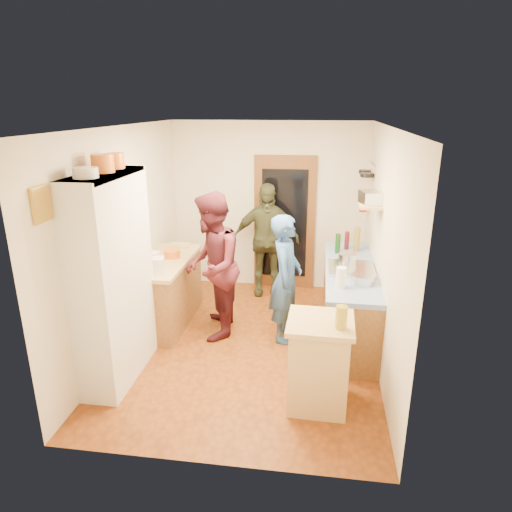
% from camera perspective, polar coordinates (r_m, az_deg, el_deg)
% --- Properties ---
extents(floor, '(3.00, 4.00, 0.02)m').
position_cam_1_polar(floor, '(5.76, -0.80, -11.06)').
color(floor, brown).
rests_on(floor, ground).
extents(ceiling, '(3.00, 4.00, 0.02)m').
position_cam_1_polar(ceiling, '(5.01, -0.94, 15.98)').
color(ceiling, silver).
rests_on(ceiling, ground).
extents(wall_back, '(3.00, 0.02, 2.60)m').
position_cam_1_polar(wall_back, '(7.17, 1.64, 6.17)').
color(wall_back, silver).
rests_on(wall_back, ground).
extents(wall_front, '(3.00, 0.02, 2.60)m').
position_cam_1_polar(wall_front, '(3.40, -6.15, -8.35)').
color(wall_front, silver).
rests_on(wall_front, ground).
extents(wall_left, '(0.02, 4.00, 2.60)m').
position_cam_1_polar(wall_left, '(5.66, -16.15, 2.08)').
color(wall_left, silver).
rests_on(wall_left, ground).
extents(wall_right, '(0.02, 4.00, 2.60)m').
position_cam_1_polar(wall_right, '(5.23, 15.72, 0.77)').
color(wall_right, silver).
rests_on(wall_right, ground).
extents(door_frame, '(0.95, 0.06, 2.10)m').
position_cam_1_polar(door_frame, '(7.16, 3.57, 4.08)').
color(door_frame, brown).
rests_on(door_frame, ground).
extents(door_glass, '(0.70, 0.02, 1.70)m').
position_cam_1_polar(door_glass, '(7.13, 3.55, 4.01)').
color(door_glass, black).
rests_on(door_glass, door_frame).
extents(hutch_body, '(0.40, 1.20, 2.20)m').
position_cam_1_polar(hutch_body, '(4.95, -17.39, -2.84)').
color(hutch_body, silver).
rests_on(hutch_body, ground).
extents(hutch_top_shelf, '(0.40, 1.14, 0.04)m').
position_cam_1_polar(hutch_top_shelf, '(4.68, -18.66, 9.57)').
color(hutch_top_shelf, silver).
rests_on(hutch_top_shelf, hutch_body).
extents(plate_stack, '(0.23, 0.23, 0.09)m').
position_cam_1_polar(plate_stack, '(4.40, -20.55, 9.73)').
color(plate_stack, white).
rests_on(plate_stack, hutch_top_shelf).
extents(orange_pot_a, '(0.22, 0.22, 0.17)m').
position_cam_1_polar(orange_pot_a, '(4.70, -18.62, 10.92)').
color(orange_pot_a, orange).
rests_on(orange_pot_a, hutch_top_shelf).
extents(orange_pot_b, '(0.18, 0.18, 0.16)m').
position_cam_1_polar(orange_pot_b, '(4.96, -17.16, 11.32)').
color(orange_pot_b, orange).
rests_on(orange_pot_b, hutch_top_shelf).
extents(left_counter_base, '(0.60, 1.40, 0.85)m').
position_cam_1_polar(left_counter_base, '(6.23, -11.17, -4.57)').
color(left_counter_base, '#A16E38').
rests_on(left_counter_base, ground).
extents(left_counter_top, '(0.64, 1.44, 0.05)m').
position_cam_1_polar(left_counter_top, '(6.07, -11.43, -0.66)').
color(left_counter_top, tan).
rests_on(left_counter_top, left_counter_base).
extents(toaster, '(0.30, 0.24, 0.20)m').
position_cam_1_polar(toaster, '(5.56, -12.73, -1.20)').
color(toaster, white).
rests_on(toaster, left_counter_top).
extents(kettle, '(0.19, 0.19, 0.17)m').
position_cam_1_polar(kettle, '(5.85, -12.69, -0.34)').
color(kettle, white).
rests_on(kettle, left_counter_top).
extents(orange_bowl, '(0.27, 0.27, 0.10)m').
position_cam_1_polar(orange_bowl, '(6.12, -10.44, 0.29)').
color(orange_bowl, orange).
rests_on(orange_bowl, left_counter_top).
extents(chopping_board, '(0.32, 0.24, 0.02)m').
position_cam_1_polar(chopping_board, '(6.60, -9.58, 1.36)').
color(chopping_board, tan).
rests_on(chopping_board, left_counter_top).
extents(right_counter_base, '(0.60, 2.20, 0.84)m').
position_cam_1_polar(right_counter_base, '(5.97, 11.45, -5.70)').
color(right_counter_base, '#A16E38').
rests_on(right_counter_base, ground).
extents(right_counter_top, '(0.62, 2.22, 0.06)m').
position_cam_1_polar(right_counter_top, '(5.80, 11.73, -1.64)').
color(right_counter_top, '#1C49AD').
rests_on(right_counter_top, right_counter_base).
extents(hob, '(0.55, 0.58, 0.04)m').
position_cam_1_polar(hob, '(5.68, 11.83, -1.56)').
color(hob, silver).
rests_on(hob, right_counter_top).
extents(pot_on_hob, '(0.22, 0.22, 0.14)m').
position_cam_1_polar(pot_on_hob, '(5.73, 11.34, -0.39)').
color(pot_on_hob, silver).
rests_on(pot_on_hob, hob).
extents(bottle_a, '(0.08, 0.08, 0.27)m').
position_cam_1_polar(bottle_a, '(6.26, 10.19, 1.56)').
color(bottle_a, '#143F14').
rests_on(bottle_a, right_counter_top).
extents(bottle_b, '(0.08, 0.08, 0.25)m').
position_cam_1_polar(bottle_b, '(6.47, 11.29, 1.92)').
color(bottle_b, '#591419').
rests_on(bottle_b, right_counter_top).
extents(bottle_c, '(0.09, 0.09, 0.33)m').
position_cam_1_polar(bottle_c, '(6.40, 12.50, 2.03)').
color(bottle_c, olive).
rests_on(bottle_c, right_counter_top).
extents(paper_towel, '(0.14, 0.14, 0.24)m').
position_cam_1_polar(paper_towel, '(5.10, 10.57, -2.67)').
color(paper_towel, white).
rests_on(paper_towel, right_counter_top).
extents(mixing_bowl, '(0.33, 0.33, 0.10)m').
position_cam_1_polar(mixing_bowl, '(5.29, 13.17, -2.80)').
color(mixing_bowl, silver).
rests_on(mixing_bowl, right_counter_top).
extents(island_base, '(0.56, 0.56, 0.86)m').
position_cam_1_polar(island_base, '(4.57, 7.83, -13.38)').
color(island_base, tan).
rests_on(island_base, ground).
extents(island_top, '(0.63, 0.63, 0.05)m').
position_cam_1_polar(island_top, '(4.35, 8.09, -8.28)').
color(island_top, tan).
rests_on(island_top, island_base).
extents(cutting_board, '(0.36, 0.29, 0.02)m').
position_cam_1_polar(cutting_board, '(4.39, 7.46, -7.84)').
color(cutting_board, white).
rests_on(cutting_board, island_top).
extents(oil_jar, '(0.11, 0.11, 0.21)m').
position_cam_1_polar(oil_jar, '(4.19, 10.61, -7.53)').
color(oil_jar, '#AD9E2D').
rests_on(oil_jar, island_top).
extents(pan_rail, '(0.02, 0.65, 0.02)m').
position_cam_1_polar(pan_rail, '(6.55, 14.23, 11.12)').
color(pan_rail, silver).
rests_on(pan_rail, wall_right).
extents(pan_hang_a, '(0.18, 0.18, 0.05)m').
position_cam_1_polar(pan_hang_a, '(6.39, 13.75, 9.80)').
color(pan_hang_a, black).
rests_on(pan_hang_a, pan_rail).
extents(pan_hang_b, '(0.16, 0.16, 0.05)m').
position_cam_1_polar(pan_hang_b, '(6.59, 13.58, 9.89)').
color(pan_hang_b, black).
rests_on(pan_hang_b, pan_rail).
extents(pan_hang_c, '(0.17, 0.17, 0.05)m').
position_cam_1_polar(pan_hang_c, '(6.79, 13.44, 10.22)').
color(pan_hang_c, black).
rests_on(pan_hang_c, pan_rail).
extents(wall_shelf, '(0.26, 0.42, 0.03)m').
position_cam_1_polar(wall_shelf, '(5.55, 14.08, 6.19)').
color(wall_shelf, tan).
rests_on(wall_shelf, wall_right).
extents(radio, '(0.28, 0.34, 0.15)m').
position_cam_1_polar(radio, '(5.53, 14.15, 7.10)').
color(radio, silver).
rests_on(radio, wall_shelf).
extents(ext_bracket, '(0.06, 0.10, 0.04)m').
position_cam_1_polar(ext_bracket, '(6.82, 13.78, 6.30)').
color(ext_bracket, black).
rests_on(ext_bracket, wall_right).
extents(fire_extinguisher, '(0.11, 0.11, 0.32)m').
position_cam_1_polar(fire_extinguisher, '(6.81, 13.30, 6.74)').
color(fire_extinguisher, red).
rests_on(fire_extinguisher, wall_right).
extents(picture_frame, '(0.03, 0.25, 0.30)m').
position_cam_1_polar(picture_frame, '(4.15, -25.23, 5.91)').
color(picture_frame, gold).
rests_on(picture_frame, wall_left).
extents(person_hob, '(0.43, 0.61, 1.60)m').
position_cam_1_polar(person_hob, '(5.56, 4.02, -2.95)').
color(person_hob, '#2F5492').
rests_on(person_hob, ground).
extents(person_left, '(0.80, 0.98, 1.84)m').
position_cam_1_polar(person_left, '(5.69, -5.17, -1.15)').
color(person_left, '#4D1A23').
rests_on(person_left, ground).
extents(person_back, '(1.06, 0.54, 1.73)m').
position_cam_1_polar(person_back, '(6.93, 1.35, 2.04)').
color(person_back, '#3C4027').
rests_on(person_back, ground).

